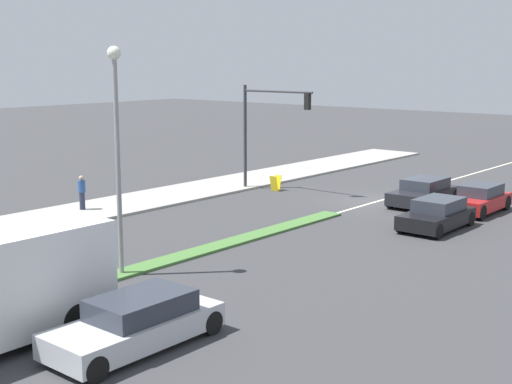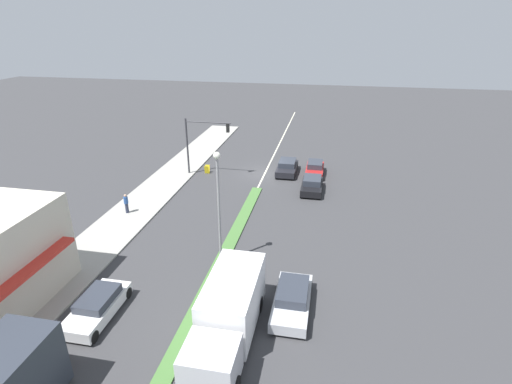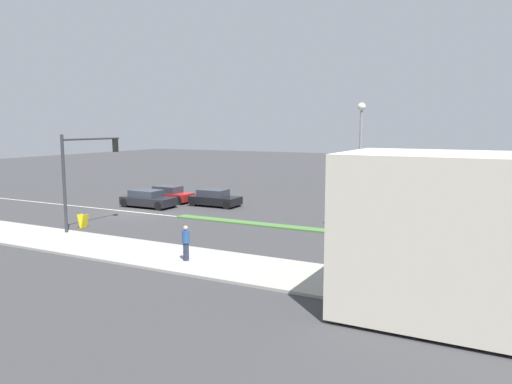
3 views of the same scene
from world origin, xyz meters
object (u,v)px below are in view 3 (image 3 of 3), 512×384
street_lamp (360,152)px  delivery_truck (484,213)px  traffic_signal_main (83,165)px  sedan_silver (438,216)px  pedestrian (186,242)px  van_white (467,259)px  warning_aframe_sign (83,221)px  hatchback_red (169,194)px  suv_black (215,198)px  sedan_dark (148,199)px

street_lamp → delivery_truck: street_lamp is taller
traffic_signal_main → sedan_silver: (-11.12, 18.60, -3.27)m
pedestrian → sedan_silver: pedestrian is taller
pedestrian → sedan_silver: (-14.32, 8.93, -0.34)m
street_lamp → van_white: bearing=50.9°
sedan_silver → pedestrian: bearing=-32.0°
street_lamp → warning_aframe_sign: bearing=-69.4°
hatchback_red → suv_black: bearing=90.0°
van_white → sedan_dark: 24.35m
street_lamp → sedan_dark: bearing=-97.3°
hatchback_red → pedestrian: bearing=39.8°
traffic_signal_main → van_white: size_ratio=1.31×
suv_black → sedan_silver: size_ratio=0.86×
warning_aframe_sign → sedan_silver: (-10.81, 19.11, 0.20)m
pedestrian → delivery_truck: delivery_truck is taller
suv_black → sedan_dark: (2.80, -4.26, 0.02)m
warning_aframe_sign → hatchback_red: bearing=-170.9°
sedan_silver → hatchback_red: 20.84m
traffic_signal_main → street_lamp: street_lamp is taller
suv_black → hatchback_red: bearing=-90.0°
suv_black → van_white: bearing=62.2°
hatchback_red → traffic_signal_main: bearing=11.4°
street_lamp → hatchback_red: 18.41m
traffic_signal_main → pedestrian: bearing=71.7°
pedestrian → warning_aframe_sign: pedestrian is taller
warning_aframe_sign → street_lamp: bearing=110.6°
delivery_truck → van_white: 7.25m
delivery_truck → sedan_dark: 23.46m
traffic_signal_main → sedan_silver: bearing=120.9°
traffic_signal_main → van_white: 21.41m
street_lamp → delivery_truck: bearing=109.1°
warning_aframe_sign → pedestrian: bearing=71.0°
street_lamp → delivery_truck: (-2.20, 6.34, -3.31)m
traffic_signal_main → sedan_dark: (-8.32, -2.14, -3.26)m
sedan_dark → hatchback_red: bearing=-177.7°
van_white → hatchback_red: 25.42m
street_lamp → sedan_silver: size_ratio=1.62×
van_white → pedestrian: bearing=-69.4°
delivery_truck → van_white: size_ratio=1.75×
sedan_dark → sedan_silver: (-2.80, 20.73, -0.01)m
sedan_dark → delivery_truck: bearing=90.0°
warning_aframe_sign → sedan_dark: bearing=-168.6°
pedestrian → warning_aframe_sign: size_ratio=1.92×
van_white → sedan_silver: (-10.00, -2.53, 0.02)m
pedestrian → hatchback_red: size_ratio=0.42×
warning_aframe_sign → delivery_truck: bearing=110.1°
traffic_signal_main → suv_black: bearing=169.2°
pedestrian → sedan_silver: size_ratio=0.35×
delivery_truck → sedan_silver: 3.99m
street_lamp → pedestrian: size_ratio=4.57×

